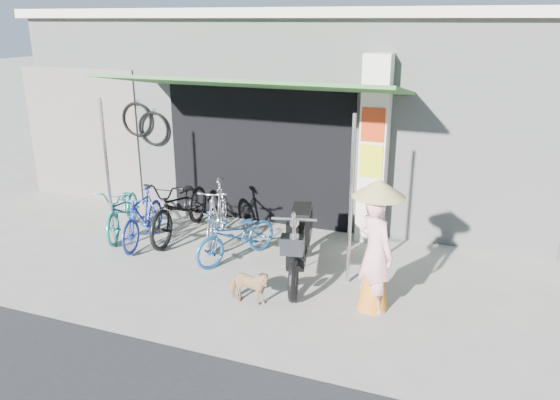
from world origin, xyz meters
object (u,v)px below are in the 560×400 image
at_px(bike_teal, 123,209).
at_px(bike_black, 181,206).
at_px(moped, 299,241).
at_px(bike_silver, 217,212).
at_px(nun, 376,246).
at_px(bike_navy, 237,236).
at_px(bike_blue, 143,217).
at_px(street_dog, 249,286).

relative_size(bike_teal, bike_black, 0.83).
xyz_separation_m(bike_black, moped, (2.33, -0.72, 0.00)).
xyz_separation_m(bike_silver, nun, (2.84, -1.30, 0.35)).
height_order(bike_teal, bike_navy, bike_teal).
bearing_deg(bike_black, bike_navy, -27.29).
xyz_separation_m(bike_blue, moped, (2.73, -0.20, 0.06)).
relative_size(bike_navy, nun, 0.88).
bearing_deg(nun, bike_teal, 26.17).
height_order(bike_black, bike_navy, bike_black).
distance_m(bike_teal, bike_black, 1.01).
xyz_separation_m(bike_black, street_dog, (2.01, -1.75, -0.27)).
bearing_deg(street_dog, bike_navy, 30.25).
relative_size(bike_teal, bike_navy, 1.10).
xyz_separation_m(bike_teal, moped, (3.30, -0.45, 0.09)).
distance_m(bike_navy, street_dog, 1.39).
bearing_deg(bike_silver, nun, -40.72).
bearing_deg(moped, nun, -39.18).
xyz_separation_m(bike_teal, bike_navy, (2.26, -0.30, -0.04)).
distance_m(bike_navy, nun, 2.38).
height_order(moped, nun, nun).
relative_size(bike_silver, bike_navy, 1.11).
bearing_deg(nun, bike_silver, 14.41).
bearing_deg(moped, bike_blue, 162.26).
height_order(bike_silver, moped, moped).
relative_size(bike_silver, moped, 0.84).
relative_size(bike_teal, street_dog, 2.77).
relative_size(bike_blue, moped, 0.76).
distance_m(bike_silver, bike_navy, 0.85).
bearing_deg(bike_black, bike_blue, -131.48).
bearing_deg(bike_black, nun, -23.77).
height_order(street_dog, nun, nun).
bearing_deg(nun, bike_navy, 20.98).
bearing_deg(bike_silver, bike_teal, 173.53).
relative_size(bike_teal, bike_silver, 0.99).
distance_m(bike_teal, bike_navy, 2.28).
distance_m(bike_silver, nun, 3.14).
xyz_separation_m(bike_teal, bike_silver, (1.64, 0.28, 0.07)).
relative_size(street_dog, moped, 0.30).
distance_m(bike_blue, moped, 2.74).
relative_size(bike_silver, street_dog, 2.79).
bearing_deg(bike_teal, nun, -32.21).
bearing_deg(bike_navy, bike_black, -178.25).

